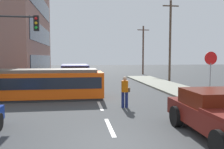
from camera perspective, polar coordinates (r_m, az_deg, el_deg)
name	(u,v)px	position (r m, az deg, el deg)	size (l,w,h in m)	color
ground_plane	(95,94)	(17.12, -4.12, -4.84)	(120.00, 120.00, 0.00)	#3C3F41
sidewalk_curb_right	(214,101)	(15.37, 23.42, -5.98)	(3.20, 36.00, 0.14)	gray
lane_stripe_1	(110,127)	(9.34, -0.55, -12.60)	(0.16, 2.40, 0.01)	silver
lane_stripe_2	(100,106)	(13.20, -2.87, -7.57)	(0.16, 2.40, 0.01)	silver
lane_stripe_3	(91,86)	(21.76, -4.99, -2.87)	(0.16, 2.40, 0.01)	silver
lane_stripe_4	(89,80)	(27.71, -5.68, -1.33)	(0.16, 2.40, 0.01)	silver
streetcar_tram	(41,84)	(15.83, -16.87, -2.13)	(7.96, 2.56, 1.93)	#F9540F
city_bus	(75,73)	(23.55, -8.97, 0.33)	(2.67, 5.21, 1.95)	#393B7E
pedestrian_crossing	(125,90)	(12.61, 3.14, -3.80)	(0.50, 0.36, 1.67)	navy
pickup_truck_parked	(222,115)	(8.76, 25.16, -8.79)	(2.37, 5.04, 1.55)	#5E1610
parked_sedan_mid	(24,83)	(20.09, -20.44, -1.95)	(1.94, 4.14, 1.19)	#386442
parked_sedan_far	(41,77)	(25.68, -16.82, -0.55)	(2.03, 4.39, 1.19)	black
parked_sedan_furthest	(43,73)	(31.23, -16.38, 0.30)	(2.04, 4.58, 1.19)	#2B4B39
stop_sign	(211,66)	(14.81, 22.74, 1.94)	(0.76, 0.07, 2.88)	gray
traffic_light_mast	(11,41)	(14.25, -23.21, 7.38)	(2.56, 0.33, 5.13)	#333333
utility_pole_mid	(170,40)	(26.91, 13.88, 8.20)	(1.80, 0.24, 8.84)	#4F3C2D
utility_pole_far	(143,49)	(36.66, 7.54, 6.09)	(1.80, 0.24, 7.40)	brown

